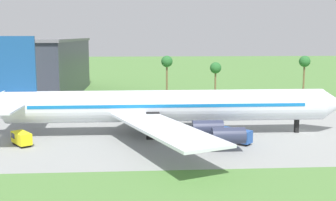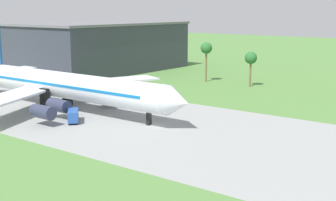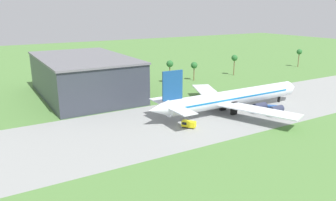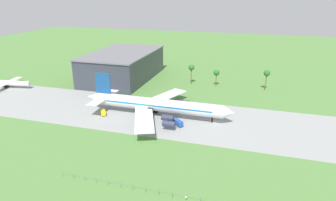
# 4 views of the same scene
# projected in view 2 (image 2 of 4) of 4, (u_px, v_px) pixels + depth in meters

# --- Properties ---
(ground_plane) EXTENTS (600.00, 600.00, 0.00)m
(ground_plane) POSITION_uv_depth(u_px,v_px,m) (156.00, 126.00, 91.68)
(ground_plane) COLOR #517F3D
(taxiway_strip) EXTENTS (320.00, 44.00, 0.02)m
(taxiway_strip) POSITION_uv_depth(u_px,v_px,m) (156.00, 125.00, 91.68)
(taxiway_strip) COLOR gray
(taxiway_strip) RESTS_ON ground_plane
(jet_airliner) EXTENTS (71.20, 57.42, 18.45)m
(jet_airliner) POSITION_uv_depth(u_px,v_px,m) (61.00, 85.00, 106.54)
(jet_airliner) COLOR silver
(jet_airliner) RESTS_ON ground_plane
(catering_van) EXTENTS (5.46, 5.27, 2.53)m
(catering_van) POSITION_uv_depth(u_px,v_px,m) (73.00, 116.00, 94.20)
(catering_van) COLOR black
(catering_van) RESTS_ON ground_plane
(terminal_building) EXTENTS (36.72, 61.20, 17.63)m
(terminal_building) POSITION_uv_depth(u_px,v_px,m) (101.00, 47.00, 171.84)
(terminal_building) COLOR #333842
(terminal_building) RESTS_ON ground_plane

